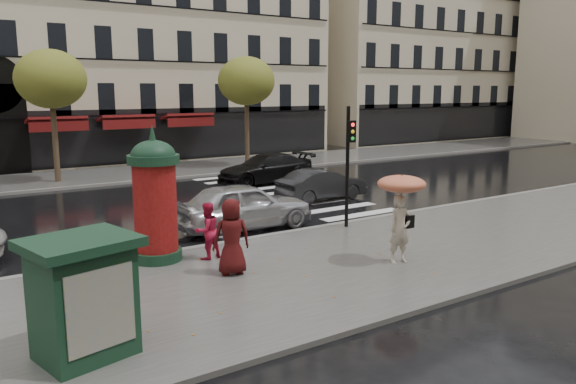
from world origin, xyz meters
TOP-DOWN VIEW (x-y plane):
  - ground at (0.00, 0.00)m, footprint 160.00×160.00m
  - near_sidewalk at (0.00, -0.50)m, footprint 90.00×7.00m
  - far_sidewalk at (0.00, 19.00)m, footprint 90.00×6.00m
  - near_kerb at (0.00, 3.00)m, footprint 90.00×0.25m
  - far_kerb at (0.00, 16.00)m, footprint 90.00×0.25m
  - zebra_crossing at (6.00, 9.60)m, footprint 3.60×11.75m
  - bldg_far_right at (34.00, 30.00)m, footprint 24.00×14.00m
  - tree_far_left at (-2.00, 18.00)m, footprint 3.40×3.40m
  - tree_far_right at (9.00, 18.00)m, footprint 3.40×3.40m
  - woman_umbrella at (2.61, -1.40)m, footprint 1.26×1.26m
  - woman_red at (-1.50, 1.74)m, footprint 0.85×0.71m
  - man_burgundy at (-1.55, 0.24)m, footprint 1.06×0.82m
  - morris_column at (-2.69, 2.40)m, footprint 1.36×1.36m
  - traffic_light at (3.98, 2.41)m, footprint 0.28×0.39m
  - newsstand at (-5.74, -2.27)m, footprint 2.03×1.82m
  - car_silver at (1.16, 4.49)m, footprint 4.80×2.01m
  - car_darkgrey at (6.51, 7.16)m, footprint 4.10×1.53m
  - car_black at (6.84, 12.35)m, footprint 5.11×2.15m

SIDE VIEW (x-z plane):
  - ground at x=0.00m, z-range 0.00..0.00m
  - zebra_crossing at x=6.00m, z-range 0.00..0.01m
  - near_sidewalk at x=0.00m, z-range 0.00..0.12m
  - far_sidewalk at x=0.00m, z-range 0.00..0.12m
  - near_kerb at x=0.00m, z-range 0.00..0.14m
  - far_kerb at x=0.00m, z-range 0.00..0.14m
  - car_darkgrey at x=6.51m, z-range 0.00..1.34m
  - car_black at x=6.84m, z-range 0.00..1.47m
  - car_silver at x=1.16m, z-range 0.00..1.62m
  - woman_red at x=-1.50m, z-range 0.12..1.68m
  - man_burgundy at x=-1.55m, z-range 0.12..2.03m
  - newsstand at x=-5.74m, z-range 0.15..2.25m
  - woman_umbrella at x=2.61m, z-range 0.51..2.94m
  - morris_column at x=-2.69m, z-range 0.04..3.71m
  - traffic_light at x=3.98m, z-range 0.55..4.57m
  - tree_far_left at x=-2.00m, z-range 1.85..8.49m
  - tree_far_right at x=9.00m, z-range 1.85..8.49m
  - bldg_far_right at x=34.00m, z-range -0.14..22.76m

